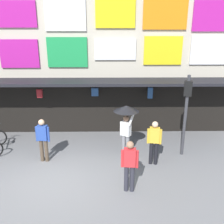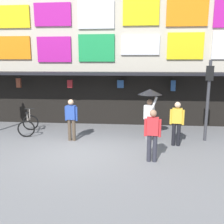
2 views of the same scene
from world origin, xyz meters
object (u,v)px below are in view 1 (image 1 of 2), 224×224
pedestrian_in_green (130,162)px  traffic_light_far (187,103)px  pedestrian_in_black (154,140)px  pedestrian_in_blue (43,137)px  pedestrian_with_umbrella (126,117)px

pedestrian_in_green → traffic_light_far: bearing=45.3°
pedestrian_in_black → pedestrian_in_blue: same height
pedestrian_in_black → pedestrian_in_green: same height
traffic_light_far → pedestrian_in_black: traffic_light_far is taller
pedestrian_in_blue → pedestrian_in_black: bearing=-4.1°
pedestrian_in_black → pedestrian_with_umbrella: size_ratio=0.81×
pedestrian_in_green → pedestrian_in_blue: bearing=148.4°
traffic_light_far → pedestrian_with_umbrella: (-2.27, -0.11, -0.50)m
pedestrian_with_umbrella → pedestrian_in_green: bearing=-90.9°
pedestrian_in_blue → pedestrian_with_umbrella: size_ratio=0.81×
pedestrian_in_green → pedestrian_in_black: bearing=57.4°
pedestrian_in_blue → traffic_light_far: bearing=4.8°
pedestrian_in_green → pedestrian_with_umbrella: size_ratio=0.81×
pedestrian_in_green → pedestrian_with_umbrella: bearing=89.1°
pedestrian_in_black → pedestrian_in_green: size_ratio=1.00×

